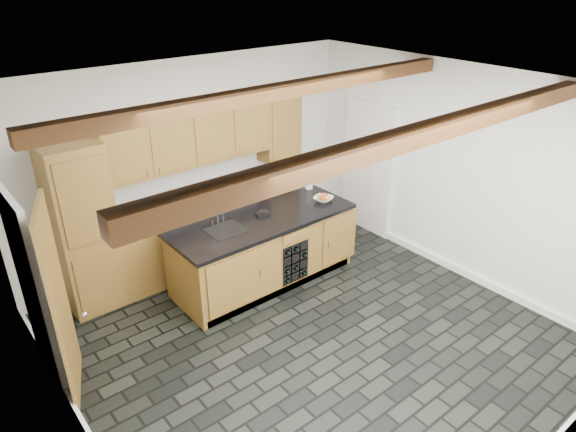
% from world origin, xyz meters
% --- Properties ---
extents(ground, '(5.00, 5.00, 0.00)m').
position_xyz_m(ground, '(0.00, 0.00, 0.00)').
color(ground, black).
rests_on(ground, ground).
extents(room_shell, '(5.01, 5.00, 5.00)m').
position_xyz_m(room_shell, '(-0.09, 0.53, 1.53)').
color(room_shell, white).
rests_on(room_shell, ground).
extents(back_cabinetry, '(3.65, 0.62, 2.20)m').
position_xyz_m(back_cabinetry, '(-0.38, 2.24, 0.98)').
color(back_cabinetry, olive).
rests_on(back_cabinetry, ground).
extents(island, '(2.48, 0.96, 0.93)m').
position_xyz_m(island, '(0.31, 1.28, 0.46)').
color(island, olive).
rests_on(island, ground).
extents(faucet, '(0.45, 0.40, 0.34)m').
position_xyz_m(faucet, '(-0.25, 1.33, 0.96)').
color(faucet, black).
rests_on(faucet, island).
extents(kitchen_scale, '(0.19, 0.13, 0.05)m').
position_xyz_m(kitchen_scale, '(0.35, 1.35, 0.96)').
color(kitchen_scale, black).
rests_on(kitchen_scale, island).
extents(fruit_bowl, '(0.33, 0.33, 0.06)m').
position_xyz_m(fruit_bowl, '(1.25, 1.18, 0.96)').
color(fruit_bowl, silver).
rests_on(fruit_bowl, island).
extents(fruit_cluster, '(0.16, 0.17, 0.07)m').
position_xyz_m(fruit_cluster, '(1.25, 1.18, 0.99)').
color(fruit_cluster, '#B3172D').
rests_on(fruit_cluster, fruit_bowl).
extents(paper_towel, '(0.11, 0.11, 0.22)m').
position_xyz_m(paper_towel, '(1.39, 1.63, 1.04)').
color(paper_towel, white).
rests_on(paper_towel, island).
extents(mug, '(0.12, 0.12, 0.08)m').
position_xyz_m(mug, '(-0.94, 2.25, 0.97)').
color(mug, white).
rests_on(mug, back_cabinetry).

